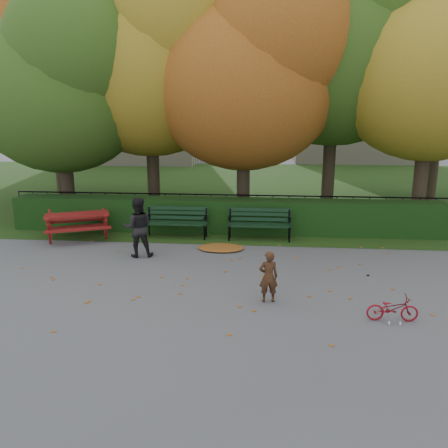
# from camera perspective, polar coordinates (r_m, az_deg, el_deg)

# --- Properties ---
(ground) EXTENTS (90.00, 90.00, 0.00)m
(ground) POSITION_cam_1_polar(r_m,az_deg,el_deg) (9.20, -2.71, -7.99)
(ground) COLOR slate
(ground) RESTS_ON ground
(grass_strip) EXTENTS (90.00, 90.00, 0.00)m
(grass_strip) POSITION_cam_1_polar(r_m,az_deg,el_deg) (22.75, 2.24, 5.07)
(grass_strip) COLOR #213C13
(grass_strip) RESTS_ON ground
(building_left) EXTENTS (10.00, 7.00, 15.00)m
(building_left) POSITION_cam_1_polar(r_m,az_deg,el_deg) (36.18, -11.77, 19.89)
(building_left) COLOR #B4A58E
(building_left) RESTS_ON ground
(building_right) EXTENTS (9.00, 6.00, 12.00)m
(building_right) POSITION_cam_1_polar(r_m,az_deg,el_deg) (37.18, 16.63, 17.12)
(building_right) COLOR #B4A58E
(building_right) RESTS_ON ground
(hedge) EXTENTS (13.00, 0.90, 1.00)m
(hedge) POSITION_cam_1_polar(r_m,az_deg,el_deg) (13.34, -0.03, 1.13)
(hedge) COLOR black
(hedge) RESTS_ON ground
(iron_fence) EXTENTS (14.00, 0.04, 1.02)m
(iron_fence) POSITION_cam_1_polar(r_m,az_deg,el_deg) (14.11, 0.28, 1.98)
(iron_fence) COLOR black
(iron_fence) RESTS_ON ground
(tree_a) EXTENTS (5.88, 5.60, 7.48)m
(tree_a) POSITION_cam_1_polar(r_m,az_deg,el_deg) (15.48, -20.04, 17.05)
(tree_a) COLOR #312119
(tree_a) RESTS_ON ground
(tree_b) EXTENTS (6.72, 6.40, 8.79)m
(tree_b) POSITION_cam_1_polar(r_m,az_deg,el_deg) (15.78, -8.69, 20.83)
(tree_b) COLOR #312119
(tree_b) RESTS_ON ground
(tree_c) EXTENTS (6.30, 6.00, 8.00)m
(tree_c) POSITION_cam_1_polar(r_m,az_deg,el_deg) (14.50, 4.03, 19.29)
(tree_c) COLOR #312119
(tree_c) RESTS_ON ground
(tree_d) EXTENTS (7.14, 6.80, 9.58)m
(tree_d) POSITION_cam_1_polar(r_m,az_deg,el_deg) (16.12, 16.01, 22.40)
(tree_d) COLOR #312119
(tree_d) RESTS_ON ground
(tree_e) EXTENTS (6.09, 5.80, 8.16)m
(tree_e) POSITION_cam_1_polar(r_m,az_deg,el_deg) (15.28, 27.14, 18.59)
(tree_e) COLOR #312119
(tree_e) RESTS_ON ground
(tree_f) EXTENTS (6.93, 6.60, 9.19)m
(tree_f) POSITION_cam_1_polar(r_m,az_deg,el_deg) (19.71, -21.01, 19.50)
(tree_f) COLOR #312119
(tree_f) RESTS_ON ground
(bench_left) EXTENTS (1.80, 0.57, 0.88)m
(bench_left) POSITION_cam_1_polar(r_m,az_deg,el_deg) (12.75, -6.20, 0.56)
(bench_left) COLOR black
(bench_left) RESTS_ON ground
(bench_right) EXTENTS (1.80, 0.57, 0.88)m
(bench_right) POSITION_cam_1_polar(r_m,az_deg,el_deg) (12.50, 4.65, 0.32)
(bench_right) COLOR black
(bench_right) RESTS_ON ground
(picnic_table) EXTENTS (2.17, 2.00, 0.85)m
(picnic_table) POSITION_cam_1_polar(r_m,az_deg,el_deg) (13.12, -18.61, 0.56)
(picnic_table) COLOR maroon
(picnic_table) RESTS_ON ground
(leaf_pile) EXTENTS (1.45, 1.24, 0.08)m
(leaf_pile) POSITION_cam_1_polar(r_m,az_deg,el_deg) (11.62, -0.42, -3.10)
(leaf_pile) COLOR brown
(leaf_pile) RESTS_ON ground
(leaf_scatter) EXTENTS (9.00, 5.70, 0.01)m
(leaf_scatter) POSITION_cam_1_polar(r_m,az_deg,el_deg) (9.47, -2.46, -7.29)
(leaf_scatter) COLOR brown
(leaf_scatter) RESTS_ON ground
(child) EXTENTS (0.40, 0.29, 1.00)m
(child) POSITION_cam_1_polar(r_m,az_deg,el_deg) (8.28, 5.82, -6.87)
(child) COLOR #422615
(child) RESTS_ON ground
(adult) EXTENTS (0.84, 0.72, 1.50)m
(adult) POSITION_cam_1_polar(r_m,az_deg,el_deg) (11.06, -11.19, -0.43)
(adult) COLOR black
(adult) RESTS_ON ground
(bicycle) EXTENTS (0.87, 0.31, 0.45)m
(bicycle) POSITION_cam_1_polar(r_m,az_deg,el_deg) (8.12, 21.14, -10.25)
(bicycle) COLOR maroon
(bicycle) RESTS_ON ground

